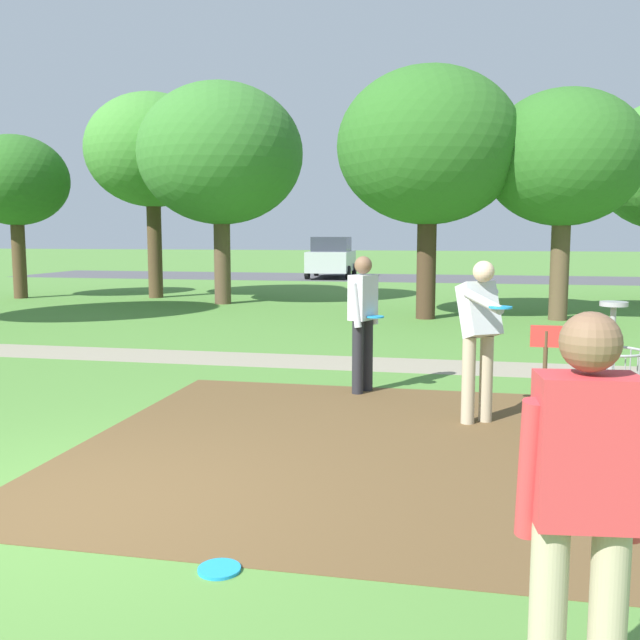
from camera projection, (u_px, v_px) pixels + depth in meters
The scene contains 15 objects.
ground_plane at pixel (55, 513), 5.06m from camera, with size 160.00×160.00×0.00m, color #518438.
dirt_tee_pad at pixel (414, 449), 6.56m from camera, with size 6.24×5.12×0.01m, color brown.
disc_golf_basket at pixel (603, 372), 6.34m from camera, with size 0.98×0.58×1.39m.
player_throwing at pixel (582, 511), 2.62m from camera, with size 0.48×0.42×1.71m.
player_waiting_left at pixel (479, 330), 7.36m from camera, with size 0.55×1.15×1.71m.
player_waiting_right at pixel (363, 316), 8.82m from camera, with size 0.45×0.49×1.71m.
frisbee_mid_grass at pixel (219, 569), 4.20m from camera, with size 0.26×0.26×0.02m, color #1E93DB.
tree_near_right at pixel (428, 147), 16.20m from camera, with size 4.19×4.19×5.75m.
tree_mid_left at pixel (221, 155), 19.70m from camera, with size 4.59×4.59×6.14m.
tree_mid_center at pixel (152, 151), 21.61m from camera, with size 4.03×4.03×6.23m.
tree_mid_right at pixel (564, 159), 15.98m from camera, with size 3.60×3.60×5.21m.
tree_far_center at pixel (15, 181), 21.53m from camera, with size 3.20×3.20×4.96m.
parking_lot_strip at pixel (403, 278), 31.98m from camera, with size 36.00×6.00×0.01m, color #4C4C51.
parked_car_leftmost at pixel (332, 257), 32.08m from camera, with size 2.16×4.30×1.84m.
gravel_path at pixel (281, 360), 11.15m from camera, with size 40.00×1.20×0.00m, color gray.
Camera 1 is at (2.84, -4.37, 1.98)m, focal length 39.83 mm.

